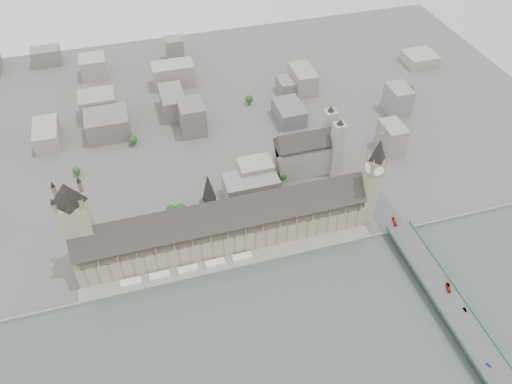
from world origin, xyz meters
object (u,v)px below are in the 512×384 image
object	(u,v)px
elizabeth_tower	(373,176)
car_silver	(465,310)
victoria_tower	(77,223)
westminster_abbey	(309,152)
red_bus_south	(448,288)
car_blue	(489,365)
car_approach	(372,179)
westminster_bridge	(438,289)
palace_of_westminster	(224,225)
red_bus_north	(394,222)

from	to	relation	value
elizabeth_tower	car_silver	bearing A→B (deg)	-75.96
victoria_tower	westminster_abbey	distance (m)	244.79
victoria_tower	red_bus_south	bearing A→B (deg)	-22.33
car_blue	car_approach	bearing A→B (deg)	65.16
elizabeth_tower	car_approach	world-z (taller)	elizabeth_tower
westminster_bridge	red_bus_south	xyz separation A→B (m)	(5.13, -5.23, 6.49)
palace_of_westminster	elizabeth_tower	world-z (taller)	elizabeth_tower
westminster_bridge	red_bus_south	world-z (taller)	red_bus_south
westminster_abbey	car_approach	world-z (taller)	westminster_abbey
car_approach	victoria_tower	bearing A→B (deg)	-171.49
car_approach	palace_of_westminster	bearing A→B (deg)	-165.80
elizabeth_tower	car_silver	xyz separation A→B (m)	(30.78, -123.03, -47.17)
palace_of_westminster	car_approach	bearing A→B (deg)	10.60
palace_of_westminster	red_bus_north	xyz separation A→B (m)	(158.96, -31.30, -11.00)
palace_of_westminster	car_silver	xyz separation A→B (m)	(168.78, -134.73, -11.79)
palace_of_westminster	red_bus_south	size ratio (longest dim) A/B	27.03
elizabeth_tower	car_approach	distance (m)	69.46
red_bus_north	victoria_tower	bearing A→B (deg)	-174.27
palace_of_westminster	red_bus_south	bearing A→B (deg)	-33.93
car_blue	red_bus_south	bearing A→B (deg)	60.12
victoria_tower	red_bus_south	distance (m)	315.58
red_bus_south	car_approach	xyz separation A→B (m)	(-1.17, 143.48, -0.60)
westminster_abbey	car_silver	size ratio (longest dim) A/B	16.87
red_bus_south	car_approach	world-z (taller)	red_bus_south
westminster_bridge	car_blue	size ratio (longest dim) A/B	76.61
car_blue	car_silver	distance (m)	48.01
red_bus_north	red_bus_south	bearing A→B (deg)	-70.90
red_bus_north	car_silver	xyz separation A→B (m)	(9.81, -103.43, -0.80)
elizabeth_tower	car_blue	size ratio (longest dim) A/B	25.34
westminster_bridge	red_bus_south	size ratio (longest dim) A/B	33.16
car_approach	red_bus_south	bearing A→B (deg)	-85.93
westminster_bridge	car_silver	world-z (taller)	car_silver
westminster_bridge	car_approach	distance (m)	138.43
car_blue	red_bus_north	bearing A→B (deg)	67.01
car_blue	car_silver	xyz separation A→B (m)	(10.18, 46.92, -0.06)
elizabeth_tower	car_silver	distance (m)	135.31
palace_of_westminster	car_approach	size ratio (longest dim) A/B	50.06
car_silver	westminster_bridge	bearing A→B (deg)	106.89
palace_of_westminster	elizabeth_tower	distance (m)	142.94
elizabeth_tower	car_silver	world-z (taller)	elizabeth_tower
red_bus_north	westminster_bridge	bearing A→B (deg)	-74.35
elizabeth_tower	car_blue	xyz separation A→B (m)	(20.60, -169.94, -47.11)
palace_of_westminster	red_bus_south	distance (m)	201.73
car_silver	car_approach	size ratio (longest dim) A/B	0.76
palace_of_westminster	victoria_tower	world-z (taller)	victoria_tower
palace_of_westminster	car_approach	xyz separation A→B (m)	(165.95, 31.05, -11.69)
westminster_abbey	red_bus_south	distance (m)	196.43
westminster_bridge	westminster_abbey	bearing A→B (deg)	105.64
elizabeth_tower	red_bus_north	xyz separation A→B (m)	(20.96, -19.60, -46.38)
victoria_tower	car_approach	distance (m)	292.37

